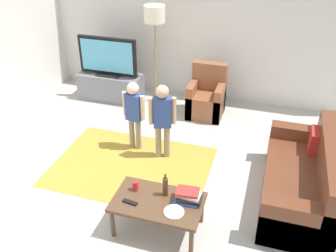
{
  "coord_description": "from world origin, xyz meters",
  "views": [
    {
      "loc": [
        1.26,
        -3.49,
        3.23
      ],
      "look_at": [
        0.0,
        0.6,
        0.65
      ],
      "focal_mm": 39.59,
      "sensor_mm": 36.0,
      "label": 1
    }
  ],
  "objects_px": {
    "child_center": "(162,115)",
    "plate": "(174,212)",
    "tv_stand": "(111,87)",
    "armchair": "(207,98)",
    "floor_lamp": "(155,20)",
    "tv": "(108,57)",
    "bottle": "(165,186)",
    "book_stack": "(188,196)",
    "coffee_table": "(158,204)",
    "tv_remote": "(130,202)",
    "soda_can": "(136,186)",
    "couch": "(305,182)",
    "child_near_tv": "(134,110)"
  },
  "relations": [
    {
      "from": "couch",
      "to": "armchair",
      "type": "relative_size",
      "value": 2.0
    },
    {
      "from": "tv_stand",
      "to": "tv_remote",
      "type": "bearing_deg",
      "value": -61.59
    },
    {
      "from": "child_near_tv",
      "to": "bottle",
      "type": "distance_m",
      "value": 1.64
    },
    {
      "from": "book_stack",
      "to": "plate",
      "type": "height_order",
      "value": "book_stack"
    },
    {
      "from": "tv",
      "to": "plate",
      "type": "distance_m",
      "value": 3.7
    },
    {
      "from": "child_center",
      "to": "book_stack",
      "type": "distance_m",
      "value": 1.47
    },
    {
      "from": "armchair",
      "to": "child_center",
      "type": "bearing_deg",
      "value": -102.88
    },
    {
      "from": "tv_stand",
      "to": "child_center",
      "type": "xyz_separation_m",
      "value": [
        1.52,
        -1.52,
        0.45
      ]
    },
    {
      "from": "armchair",
      "to": "floor_lamp",
      "type": "bearing_deg",
      "value": 169.26
    },
    {
      "from": "tv",
      "to": "tv_remote",
      "type": "relative_size",
      "value": 6.47
    },
    {
      "from": "plate",
      "to": "bottle",
      "type": "bearing_deg",
      "value": 125.35
    },
    {
      "from": "tv",
      "to": "armchair",
      "type": "distance_m",
      "value": 1.94
    },
    {
      "from": "child_center",
      "to": "plate",
      "type": "bearing_deg",
      "value": -67.89
    },
    {
      "from": "couch",
      "to": "plate",
      "type": "distance_m",
      "value": 1.76
    },
    {
      "from": "soda_can",
      "to": "book_stack",
      "type": "bearing_deg",
      "value": 0.61
    },
    {
      "from": "tv_stand",
      "to": "child_center",
      "type": "bearing_deg",
      "value": -44.89
    },
    {
      "from": "book_stack",
      "to": "coffee_table",
      "type": "bearing_deg",
      "value": -161.54
    },
    {
      "from": "floor_lamp",
      "to": "child_near_tv",
      "type": "distance_m",
      "value": 1.81
    },
    {
      "from": "tv",
      "to": "bottle",
      "type": "bearing_deg",
      "value": -54.55
    },
    {
      "from": "couch",
      "to": "bottle",
      "type": "relative_size",
      "value": 6.19
    },
    {
      "from": "coffee_table",
      "to": "tv",
      "type": "bearing_deg",
      "value": 123.62
    },
    {
      "from": "child_near_tv",
      "to": "plate",
      "type": "bearing_deg",
      "value": -56.02
    },
    {
      "from": "couch",
      "to": "floor_lamp",
      "type": "height_order",
      "value": "floor_lamp"
    },
    {
      "from": "tv_stand",
      "to": "coffee_table",
      "type": "relative_size",
      "value": 1.2
    },
    {
      "from": "armchair",
      "to": "child_center",
      "type": "relative_size",
      "value": 0.78
    },
    {
      "from": "tv",
      "to": "armchair",
      "type": "xyz_separation_m",
      "value": [
        1.86,
        -0.02,
        -0.55
      ]
    },
    {
      "from": "tv_stand",
      "to": "soda_can",
      "type": "distance_m",
      "value": 3.23
    },
    {
      "from": "couch",
      "to": "coffee_table",
      "type": "bearing_deg",
      "value": -147.82
    },
    {
      "from": "coffee_table",
      "to": "tv_remote",
      "type": "xyz_separation_m",
      "value": [
        -0.28,
        -0.12,
        0.06
      ]
    },
    {
      "from": "armchair",
      "to": "child_center",
      "type": "distance_m",
      "value": 1.57
    },
    {
      "from": "tv_stand",
      "to": "bottle",
      "type": "xyz_separation_m",
      "value": [
        1.96,
        -2.77,
        0.3
      ]
    },
    {
      "from": "armchair",
      "to": "book_stack",
      "type": "xyz_separation_m",
      "value": [
        0.37,
        -2.75,
        0.19
      ]
    },
    {
      "from": "bottle",
      "to": "tv_remote",
      "type": "relative_size",
      "value": 1.71
    },
    {
      "from": "book_stack",
      "to": "soda_can",
      "type": "height_order",
      "value": "book_stack"
    },
    {
      "from": "armchair",
      "to": "tv_stand",
      "type": "bearing_deg",
      "value": 178.79
    },
    {
      "from": "couch",
      "to": "plate",
      "type": "bearing_deg",
      "value": -140.64
    },
    {
      "from": "coffee_table",
      "to": "tv_remote",
      "type": "bearing_deg",
      "value": -156.8
    },
    {
      "from": "tv",
      "to": "child_near_tv",
      "type": "bearing_deg",
      "value": -52.94
    },
    {
      "from": "floor_lamp",
      "to": "tv_remote",
      "type": "height_order",
      "value": "floor_lamp"
    },
    {
      "from": "tv_remote",
      "to": "soda_can",
      "type": "xyz_separation_m",
      "value": [
        -0.02,
        0.22,
        0.05
      ]
    },
    {
      "from": "tv_stand",
      "to": "book_stack",
      "type": "bearing_deg",
      "value": -51.35
    },
    {
      "from": "soda_can",
      "to": "tv",
      "type": "bearing_deg",
      "value": 120.15
    },
    {
      "from": "tv",
      "to": "bottle",
      "type": "relative_size",
      "value": 3.79
    },
    {
      "from": "bottle",
      "to": "plate",
      "type": "relative_size",
      "value": 1.32
    },
    {
      "from": "tv_remote",
      "to": "couch",
      "type": "bearing_deg",
      "value": 38.51
    },
    {
      "from": "tv",
      "to": "plate",
      "type": "height_order",
      "value": "tv"
    },
    {
      "from": "tv_stand",
      "to": "soda_can",
      "type": "bearing_deg",
      "value": -60.04
    },
    {
      "from": "armchair",
      "to": "bottle",
      "type": "height_order",
      "value": "armchair"
    },
    {
      "from": "coffee_table",
      "to": "soda_can",
      "type": "height_order",
      "value": "soda_can"
    },
    {
      "from": "bottle",
      "to": "soda_can",
      "type": "xyz_separation_m",
      "value": [
        -0.35,
        -0.02,
        -0.06
      ]
    }
  ]
}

